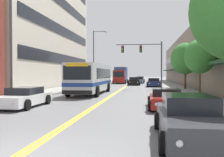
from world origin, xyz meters
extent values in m
plane|color=slate|center=(0.00, 37.00, 0.00)|extent=(240.00, 240.00, 0.00)
cube|color=gray|center=(-7.27, 37.00, 0.08)|extent=(3.54, 106.00, 0.17)
cube|color=gray|center=(7.27, 37.00, 0.08)|extent=(3.54, 106.00, 0.17)
cube|color=yellow|center=(-0.10, 37.00, 0.00)|extent=(0.14, 106.00, 0.01)
cube|color=yellow|center=(0.10, 37.00, 0.00)|extent=(0.14, 106.00, 0.01)
cube|color=beige|center=(-15.29, 31.03, 12.72)|extent=(12.00, 30.11, 25.43)
cube|color=black|center=(-9.25, 31.03, 4.24)|extent=(0.08, 27.70, 1.40)
cube|color=black|center=(-9.25, 31.03, 8.48)|extent=(0.08, 27.70, 1.40)
cube|color=black|center=(-9.25, 31.03, 12.72)|extent=(0.08, 27.70, 1.40)
cube|color=gray|center=(13.29, 37.00, 4.37)|extent=(8.00, 68.00, 8.74)
cube|color=#1E4C28|center=(8.74, 37.00, 2.90)|extent=(1.10, 61.20, 0.24)
cube|color=black|center=(9.25, 37.00, 5.42)|extent=(0.08, 61.20, 1.40)
cube|color=silver|center=(-2.35, 19.05, 1.65)|extent=(2.54, 10.71, 2.60)
cube|color=navy|center=(-2.35, 19.05, 1.13)|extent=(2.56, 10.73, 0.32)
cube|color=black|center=(-2.35, 19.58, 2.06)|extent=(2.57, 8.35, 0.93)
cube|color=black|center=(-2.35, 13.67, 2.12)|extent=(2.29, 0.04, 1.14)
cube|color=yellow|center=(-2.35, 13.66, 2.76)|extent=(1.83, 0.06, 0.28)
cube|color=black|center=(-2.35, 13.65, 0.53)|extent=(2.49, 0.08, 0.32)
cylinder|color=black|center=(-3.65, 15.41, 0.50)|extent=(0.30, 1.00, 1.00)
cylinder|color=black|center=(-1.04, 15.41, 0.50)|extent=(0.30, 1.00, 1.00)
cylinder|color=black|center=(-3.65, 21.99, 0.50)|extent=(0.30, 1.00, 1.00)
cylinder|color=black|center=(-1.04, 21.99, 0.50)|extent=(0.30, 1.00, 1.00)
cube|color=white|center=(-4.31, 8.65, 0.47)|extent=(1.84, 4.73, 0.60)
cube|color=black|center=(-4.31, 8.84, 0.99)|extent=(1.58, 2.08, 0.43)
cylinder|color=black|center=(-3.37, 7.19, 0.32)|extent=(0.22, 0.63, 0.63)
cylinder|color=black|center=(-5.26, 10.12, 0.32)|extent=(0.22, 0.63, 0.63)
cylinder|color=black|center=(-3.37, 10.12, 0.32)|extent=(0.22, 0.63, 0.63)
sphere|color=silver|center=(-3.67, 6.27, 0.50)|extent=(0.16, 0.16, 0.16)
cube|color=red|center=(-4.98, 11.03, 0.50)|extent=(0.18, 0.04, 0.10)
cube|color=red|center=(-3.65, 11.03, 0.50)|extent=(0.18, 0.04, 0.10)
cube|color=#232328|center=(-4.30, 29.48, 0.51)|extent=(1.78, 4.60, 0.66)
cube|color=black|center=(-4.30, 29.67, 1.11)|extent=(1.53, 2.03, 0.53)
cylinder|color=black|center=(-5.22, 28.06, 0.32)|extent=(0.22, 0.64, 0.64)
cylinder|color=black|center=(-3.39, 28.06, 0.32)|extent=(0.22, 0.64, 0.64)
cylinder|color=black|center=(-5.22, 30.91, 0.32)|extent=(0.22, 0.64, 0.64)
cylinder|color=black|center=(-3.39, 30.91, 0.32)|extent=(0.22, 0.64, 0.64)
sphere|color=silver|center=(-4.93, 27.16, 0.54)|extent=(0.16, 0.16, 0.16)
sphere|color=silver|center=(-3.68, 27.16, 0.54)|extent=(0.16, 0.16, 0.16)
cube|color=red|center=(-4.95, 31.79, 0.54)|extent=(0.18, 0.04, 0.10)
cube|color=red|center=(-3.66, 31.79, 0.54)|extent=(0.18, 0.04, 0.10)
cube|color=#38383D|center=(4.44, 1.99, 0.53)|extent=(1.71, 4.80, 0.72)
cube|color=black|center=(4.44, 2.18, 1.14)|extent=(1.47, 2.11, 0.50)
cylinder|color=black|center=(3.57, 0.50, 0.31)|extent=(0.22, 0.61, 0.61)
cylinder|color=black|center=(3.57, 3.48, 0.31)|extent=(0.22, 0.61, 0.61)
cylinder|color=black|center=(5.32, 3.48, 0.31)|extent=(0.22, 0.61, 0.61)
sphere|color=silver|center=(3.85, -0.43, 0.56)|extent=(0.16, 0.16, 0.16)
cube|color=red|center=(3.83, 4.40, 0.56)|extent=(0.18, 0.04, 0.10)
cube|color=red|center=(5.06, 4.40, 0.56)|extent=(0.18, 0.04, 0.10)
cube|color=maroon|center=(4.31, 9.08, 0.45)|extent=(1.82, 4.13, 0.58)
cube|color=black|center=(4.31, 9.25, 0.96)|extent=(1.56, 1.82, 0.43)
cylinder|color=black|center=(3.38, 7.80, 0.30)|extent=(0.22, 0.60, 0.60)
cylinder|color=black|center=(5.24, 7.80, 0.30)|extent=(0.22, 0.60, 0.60)
cylinder|color=black|center=(3.38, 10.36, 0.30)|extent=(0.22, 0.60, 0.60)
cylinder|color=black|center=(5.24, 10.36, 0.30)|extent=(0.22, 0.60, 0.60)
sphere|color=silver|center=(3.68, 7.00, 0.48)|extent=(0.16, 0.16, 0.16)
sphere|color=silver|center=(4.95, 7.00, 0.48)|extent=(0.16, 0.16, 0.16)
cube|color=red|center=(3.66, 11.16, 0.48)|extent=(0.18, 0.04, 0.10)
cube|color=red|center=(4.97, 11.16, 0.48)|extent=(0.18, 0.04, 0.10)
cube|color=#19234C|center=(4.40, 33.43, 0.52)|extent=(1.93, 4.01, 0.67)
cube|color=black|center=(4.40, 33.59, 1.10)|extent=(1.66, 1.76, 0.48)
cylinder|color=black|center=(3.41, 32.19, 0.34)|extent=(0.22, 0.68, 0.68)
cylinder|color=black|center=(5.39, 32.19, 0.34)|extent=(0.22, 0.68, 0.68)
cylinder|color=black|center=(3.41, 34.67, 0.34)|extent=(0.22, 0.68, 0.68)
cylinder|color=black|center=(5.39, 34.67, 0.34)|extent=(0.22, 0.68, 0.68)
sphere|color=silver|center=(3.72, 31.41, 0.55)|extent=(0.16, 0.16, 0.16)
sphere|color=silver|center=(5.08, 31.41, 0.55)|extent=(0.16, 0.16, 0.16)
cube|color=red|center=(3.70, 35.45, 0.55)|extent=(0.18, 0.04, 0.10)
cube|color=red|center=(5.10, 35.45, 0.55)|extent=(0.18, 0.04, 0.10)
cube|color=black|center=(1.15, 38.25, 0.54)|extent=(1.90, 4.04, 0.75)
cube|color=black|center=(1.15, 38.41, 1.18)|extent=(1.63, 1.78, 0.52)
cylinder|color=black|center=(0.18, 36.99, 0.31)|extent=(0.22, 0.62, 0.62)
cylinder|color=black|center=(2.13, 36.99, 0.31)|extent=(0.22, 0.62, 0.62)
cylinder|color=black|center=(0.18, 39.50, 0.31)|extent=(0.22, 0.62, 0.62)
cylinder|color=black|center=(2.13, 39.50, 0.31)|extent=(0.22, 0.62, 0.62)
sphere|color=silver|center=(0.49, 36.20, 0.58)|extent=(0.16, 0.16, 0.16)
sphere|color=silver|center=(1.82, 36.20, 0.58)|extent=(0.16, 0.16, 0.16)
cube|color=red|center=(0.47, 40.28, 0.58)|extent=(0.18, 0.04, 0.10)
cube|color=red|center=(1.84, 40.28, 0.58)|extent=(0.18, 0.04, 0.10)
cube|color=beige|center=(1.91, 55.85, 0.55)|extent=(1.81, 4.14, 0.73)
cube|color=black|center=(1.91, 56.02, 1.13)|extent=(1.55, 1.82, 0.42)
cylinder|color=black|center=(0.99, 54.57, 0.34)|extent=(0.22, 0.68, 0.68)
cylinder|color=black|center=(2.84, 54.57, 0.34)|extent=(0.22, 0.68, 0.68)
cylinder|color=black|center=(0.99, 57.14, 0.34)|extent=(0.22, 0.68, 0.68)
cylinder|color=black|center=(2.84, 57.14, 0.34)|extent=(0.22, 0.68, 0.68)
sphere|color=silver|center=(1.28, 53.76, 0.59)|extent=(0.16, 0.16, 0.16)
sphere|color=silver|center=(2.55, 53.76, 0.59)|extent=(0.16, 0.16, 0.16)
cube|color=red|center=(1.26, 57.93, 0.59)|extent=(0.18, 0.04, 0.10)
cube|color=red|center=(2.56, 57.93, 0.59)|extent=(0.18, 0.04, 0.10)
cube|color=#475675|center=(1.89, 47.11, 0.53)|extent=(1.78, 4.12, 0.72)
cube|color=black|center=(1.89, 47.28, 1.15)|extent=(1.53, 1.81, 0.51)
cylinder|color=black|center=(0.98, 45.84, 0.31)|extent=(0.22, 0.63, 0.63)
cylinder|color=black|center=(2.80, 45.84, 0.31)|extent=(0.22, 0.63, 0.63)
cylinder|color=black|center=(0.98, 48.39, 0.31)|extent=(0.22, 0.63, 0.63)
cylinder|color=black|center=(2.80, 48.39, 0.31)|extent=(0.22, 0.63, 0.63)
sphere|color=silver|center=(1.27, 45.03, 0.57)|extent=(0.16, 0.16, 0.16)
sphere|color=silver|center=(2.51, 45.03, 0.57)|extent=(0.16, 0.16, 0.16)
cube|color=red|center=(1.25, 49.18, 0.57)|extent=(0.18, 0.04, 0.10)
cube|color=red|center=(2.53, 49.18, 0.57)|extent=(0.18, 0.04, 0.10)
cube|color=maroon|center=(-2.06, 43.66, 1.47)|extent=(2.34, 2.31, 2.44)
cube|color=black|center=(-2.06, 42.48, 1.91)|extent=(1.99, 0.04, 1.08)
cube|color=#335699|center=(-2.06, 47.51, 1.83)|extent=(2.39, 5.39, 3.15)
cylinder|color=black|center=(-3.26, 43.66, 0.42)|extent=(0.28, 0.84, 0.84)
cylinder|color=black|center=(-0.86, 43.66, 0.42)|extent=(0.28, 0.84, 0.84)
cylinder|color=black|center=(-3.26, 49.12, 0.42)|extent=(0.28, 0.84, 0.84)
cylinder|color=black|center=(-0.86, 49.12, 0.42)|extent=(0.28, 0.84, 0.84)
cylinder|color=#47474C|center=(5.20, 27.25, 3.12)|extent=(0.18, 0.18, 6.24)
cylinder|color=#47474C|center=(2.21, 27.25, 5.89)|extent=(5.98, 0.11, 0.11)
cube|color=black|center=(2.51, 27.25, 5.29)|extent=(0.34, 0.26, 0.92)
sphere|color=red|center=(2.51, 27.09, 5.56)|extent=(0.18, 0.18, 0.18)
sphere|color=yellow|center=(2.51, 27.09, 5.29)|extent=(0.18, 0.18, 0.18)
sphere|color=green|center=(2.51, 27.09, 5.01)|extent=(0.18, 0.18, 0.18)
cylinder|color=black|center=(2.51, 27.25, 5.82)|extent=(0.02, 0.02, 0.14)
cube|color=black|center=(0.12, 27.25, 5.29)|extent=(0.34, 0.26, 0.92)
sphere|color=red|center=(0.12, 27.09, 5.56)|extent=(0.18, 0.18, 0.18)
sphere|color=yellow|center=(0.12, 27.09, 5.29)|extent=(0.18, 0.18, 0.18)
sphere|color=green|center=(0.12, 27.09, 5.01)|extent=(0.18, 0.18, 0.18)
cylinder|color=black|center=(0.12, 27.25, 5.82)|extent=(0.02, 0.02, 0.14)
cylinder|color=#47474C|center=(-5.30, 8.95, 4.20)|extent=(0.16, 0.16, 8.40)
cylinder|color=#47474C|center=(-5.30, 34.25, 4.53)|extent=(0.16, 0.16, 9.05)
cylinder|color=#47474C|center=(-4.27, 34.25, 8.90)|extent=(2.06, 0.10, 0.10)
ellipsoid|color=#B2B2B7|center=(-3.24, 34.25, 8.80)|extent=(0.56, 0.28, 0.20)
cylinder|color=brown|center=(7.80, 16.59, 1.28)|extent=(0.17, 0.17, 2.22)
ellipsoid|color=#387F33|center=(7.80, 16.59, 3.53)|extent=(2.69, 2.69, 2.96)
cylinder|color=brown|center=(7.97, 25.72, 1.29)|extent=(0.28, 0.28, 2.24)
ellipsoid|color=#387F33|center=(7.97, 25.72, 3.89)|extent=(3.50, 3.50, 3.85)
camera|label=1|loc=(3.12, -5.82, 2.05)|focal=40.00mm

